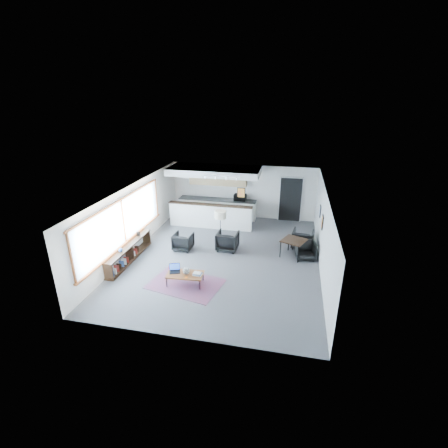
% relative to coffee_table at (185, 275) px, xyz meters
% --- Properties ---
extents(room, '(7.02, 9.02, 2.62)m').
position_rel_coffee_table_xyz_m(room, '(0.79, 2.10, 0.95)').
color(room, '#4D4D50').
rests_on(room, ground).
extents(window, '(0.10, 5.95, 1.66)m').
position_rel_coffee_table_xyz_m(window, '(-2.67, 1.20, 1.10)').
color(window, '#8CBFFF').
rests_on(window, room).
extents(console, '(0.35, 3.00, 0.80)m').
position_rel_coffee_table_xyz_m(console, '(-2.51, 1.05, -0.02)').
color(console, black).
rests_on(console, floor).
extents(kitchenette, '(4.20, 1.96, 2.60)m').
position_rel_coffee_table_xyz_m(kitchenette, '(-0.41, 5.81, 1.03)').
color(kitchenette, white).
rests_on(kitchenette, floor).
extents(doorway, '(1.10, 0.12, 2.15)m').
position_rel_coffee_table_xyz_m(doorway, '(3.09, 6.52, 0.72)').
color(doorway, black).
rests_on(doorway, room).
extents(track_light, '(1.60, 0.07, 0.15)m').
position_rel_coffee_table_xyz_m(track_light, '(0.20, 4.30, 2.18)').
color(track_light, silver).
rests_on(track_light, room).
extents(wall_art_lower, '(0.03, 0.38, 0.48)m').
position_rel_coffee_table_xyz_m(wall_art_lower, '(4.26, 2.50, 1.20)').
color(wall_art_lower, black).
rests_on(wall_art_lower, room).
extents(wall_art_upper, '(0.03, 0.34, 0.44)m').
position_rel_coffee_table_xyz_m(wall_art_upper, '(4.26, 3.80, 1.15)').
color(wall_art_upper, black).
rests_on(wall_art_upper, room).
extents(kilim_rug, '(2.52, 1.96, 0.01)m').
position_rel_coffee_table_xyz_m(kilim_rug, '(0.00, 0.00, -0.34)').
color(kilim_rug, '#5E314A').
rests_on(kilim_rug, floor).
extents(coffee_table, '(1.20, 0.71, 0.38)m').
position_rel_coffee_table_xyz_m(coffee_table, '(0.00, 0.00, 0.00)').
color(coffee_table, brown).
rests_on(coffee_table, floor).
extents(laptop, '(0.42, 0.38, 0.25)m').
position_rel_coffee_table_xyz_m(laptop, '(-0.38, 0.09, 0.10)').
color(laptop, black).
rests_on(laptop, coffee_table).
extents(ceramic_pot, '(0.23, 0.23, 0.23)m').
position_rel_coffee_table_xyz_m(ceramic_pot, '(0.05, -0.01, 0.14)').
color(ceramic_pot, gray).
rests_on(ceramic_pot, coffee_table).
extents(book_stack, '(0.29, 0.24, 0.09)m').
position_rel_coffee_table_xyz_m(book_stack, '(0.41, 0.02, 0.07)').
color(book_stack, silver).
rests_on(book_stack, coffee_table).
extents(coaster, '(0.11, 0.11, 0.01)m').
position_rel_coffee_table_xyz_m(coaster, '(0.11, -0.21, 0.03)').
color(coaster, '#E5590C').
rests_on(coaster, coffee_table).
extents(armchair_left, '(0.73, 0.69, 0.73)m').
position_rel_coffee_table_xyz_m(armchair_left, '(-0.89, 2.41, 0.01)').
color(armchair_left, black).
rests_on(armchair_left, floor).
extents(armchair_right, '(0.83, 0.78, 0.82)m').
position_rel_coffee_table_xyz_m(armchair_right, '(0.82, 2.76, 0.06)').
color(armchair_right, black).
rests_on(armchair_right, floor).
extents(floor_lamp, '(0.47, 0.47, 1.58)m').
position_rel_coffee_table_xyz_m(floor_lamp, '(0.52, 2.80, 1.02)').
color(floor_lamp, black).
rests_on(floor_lamp, floor).
extents(dining_table, '(1.06, 1.06, 0.68)m').
position_rel_coffee_table_xyz_m(dining_table, '(3.35, 2.71, 0.27)').
color(dining_table, black).
rests_on(dining_table, floor).
extents(dining_chair_near, '(0.68, 0.65, 0.61)m').
position_rel_coffee_table_xyz_m(dining_chair_near, '(3.79, 2.64, -0.04)').
color(dining_chair_near, black).
rests_on(dining_chair_near, floor).
extents(dining_chair_far, '(0.74, 0.71, 0.69)m').
position_rel_coffee_table_xyz_m(dining_chair_far, '(3.69, 3.56, -0.01)').
color(dining_chair_far, black).
rests_on(dining_chair_far, floor).
extents(microwave, '(0.59, 0.35, 0.39)m').
position_rel_coffee_table_xyz_m(microwave, '(0.71, 6.25, 0.77)').
color(microwave, black).
rests_on(microwave, kitchenette).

